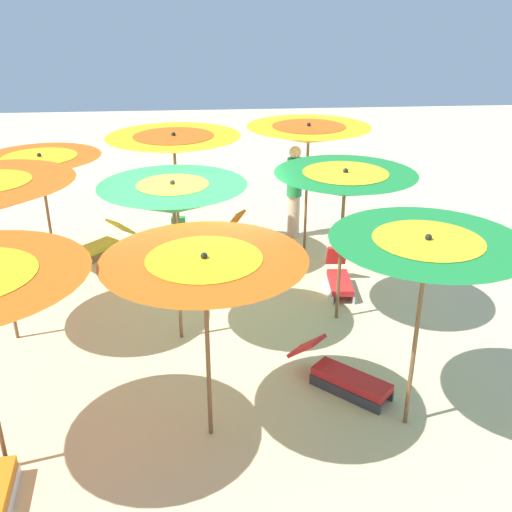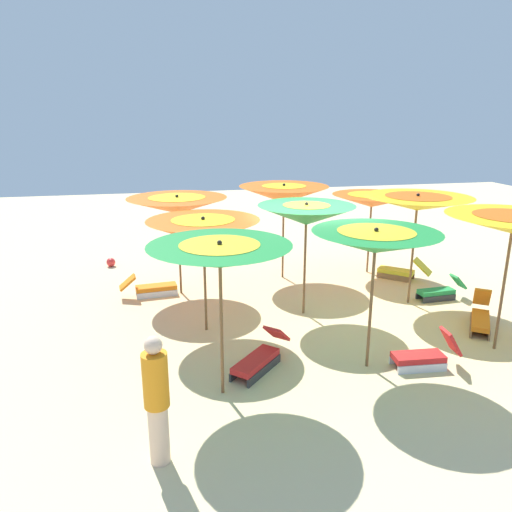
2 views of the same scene
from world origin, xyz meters
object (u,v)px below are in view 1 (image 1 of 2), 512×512
beach_umbrella_1 (205,277)px  lounger_0 (339,279)px  beach_umbrella_6 (41,166)px  lounger_1 (100,244)px  lounger_2 (344,375)px  beach_umbrella_8 (308,134)px  beach_umbrella_5 (345,184)px  beach_umbrella_2 (426,254)px  beachgoer_1 (294,190)px  beach_umbrella_7 (174,144)px  beach_umbrella_4 (173,199)px  lounger_5 (258,237)px  lounger_3 (179,239)px

beach_umbrella_1 → lounger_0: size_ratio=2.00×
beach_umbrella_6 → lounger_1: beach_umbrella_6 is taller
lounger_2 → beach_umbrella_8: bearing=131.4°
beach_umbrella_5 → beach_umbrella_2: bearing=96.8°
beach_umbrella_1 → beachgoer_1: beach_umbrella_1 is taller
beach_umbrella_1 → beach_umbrella_7: beach_umbrella_7 is taller
beach_umbrella_1 → beach_umbrella_2: beach_umbrella_2 is taller
beach_umbrella_4 → beachgoer_1: size_ratio=1.27×
beach_umbrella_4 → beach_umbrella_8: beach_umbrella_8 is taller
beach_umbrella_1 → beach_umbrella_5: bearing=-128.7°
beach_umbrella_8 → beach_umbrella_1: bearing=69.3°
lounger_1 → lounger_0: bearing=108.4°
beach_umbrella_4 → lounger_5: bearing=-113.8°
lounger_0 → lounger_3: bearing=-121.9°
lounger_0 → lounger_2: bearing=-6.6°
beach_umbrella_5 → beach_umbrella_8: size_ratio=0.95×
beach_umbrella_6 → lounger_5: size_ratio=1.68×
beach_umbrella_1 → lounger_5: bearing=-100.9°
beach_umbrella_4 → lounger_0: beach_umbrella_4 is taller
beach_umbrella_1 → lounger_0: beach_umbrella_1 is taller
beach_umbrella_5 → lounger_1: 5.18m
beach_umbrella_5 → lounger_5: beach_umbrella_5 is taller
beach_umbrella_4 → beach_umbrella_7: 2.47m
beach_umbrella_6 → lounger_1: 1.94m
beach_umbrella_7 → beach_umbrella_8: beach_umbrella_8 is taller
beach_umbrella_2 → lounger_3: (2.78, -5.35, -1.95)m
beach_umbrella_4 → beach_umbrella_5: size_ratio=1.00×
lounger_1 → lounger_2: bearing=81.3°
beach_umbrella_6 → beach_umbrella_8: bearing=-175.5°
beach_umbrella_1 → lounger_1: beach_umbrella_1 is taller
beach_umbrella_8 → lounger_3: 3.19m
lounger_5 → beachgoer_1: (-0.76, -0.52, 0.78)m
beach_umbrella_1 → lounger_2: 2.54m
beach_umbrella_5 → lounger_5: size_ratio=1.86×
beach_umbrella_1 → beach_umbrella_4: beach_umbrella_4 is taller
lounger_2 → lounger_5: bearing=142.2°
beach_umbrella_2 → beach_umbrella_7: bearing=-59.0°
lounger_5 → beach_umbrella_4: bearing=-77.9°
beach_umbrella_2 → beach_umbrella_8: beach_umbrella_8 is taller
lounger_1 → beach_umbrella_7: bearing=109.8°
beach_umbrella_2 → beach_umbrella_1: bearing=-0.1°
beach_umbrella_6 → lounger_5: 4.16m
beach_umbrella_7 → lounger_1: bearing=-22.2°
lounger_3 → beach_umbrella_7: bearing=0.5°
beach_umbrella_5 → lounger_3: beach_umbrella_5 is taller
beach_umbrella_8 → lounger_2: 4.75m
beach_umbrella_1 → lounger_5: (-1.01, -5.27, -1.77)m
beach_umbrella_4 → lounger_2: 3.15m
lounger_0 → beach_umbrella_5: bearing=-9.9°
lounger_2 → beachgoer_1: size_ratio=0.67×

